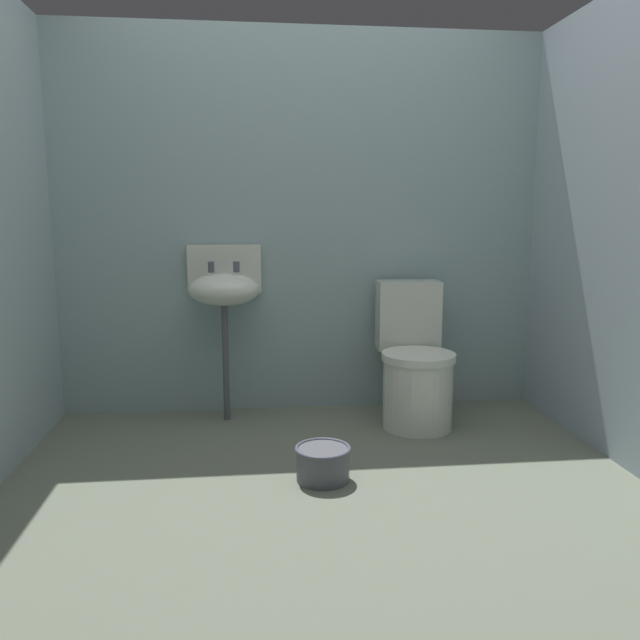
{
  "coord_description": "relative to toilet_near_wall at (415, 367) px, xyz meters",
  "views": [
    {
      "loc": [
        -0.3,
        -2.39,
        1.16
      ],
      "look_at": [
        0.0,
        0.32,
        0.7
      ],
      "focal_mm": 35.17,
      "sensor_mm": 36.0,
      "label": 1
    }
  ],
  "objects": [
    {
      "name": "wall_back",
      "position": [
        -0.6,
        0.4,
        0.78
      ],
      "size": [
        3.2,
        0.1,
        2.2
      ],
      "primitive_type": "cube",
      "color": "#8BA5A6",
      "rests_on": "ground"
    },
    {
      "name": "bucket",
      "position": [
        -0.6,
        -0.72,
        -0.24
      ],
      "size": [
        0.25,
        0.25,
        0.15
      ],
      "color": "#52535A",
      "rests_on": "ground"
    },
    {
      "name": "ground_plane",
      "position": [
        -0.6,
        -0.93,
        -0.36
      ],
      "size": [
        3.2,
        2.96,
        0.08
      ],
      "primitive_type": "cube",
      "color": "slate"
    },
    {
      "name": "toilet_near_wall",
      "position": [
        0.0,
        0.0,
        0.0
      ],
      "size": [
        0.42,
        0.61,
        0.78
      ],
      "rotation": [
        0.0,
        0.0,
        3.1
      ],
      "color": "silver",
      "rests_on": "ground"
    },
    {
      "name": "sink",
      "position": [
        -1.05,
        0.19,
        0.43
      ],
      "size": [
        0.42,
        0.35,
        0.99
      ],
      "color": "#52535A",
      "rests_on": "ground"
    }
  ]
}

